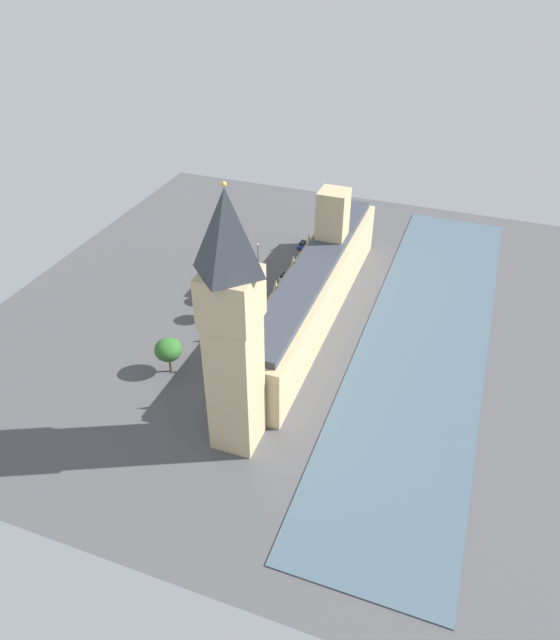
% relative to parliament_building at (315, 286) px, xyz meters
% --- Properties ---
extents(ground_plane, '(149.11, 149.11, 0.00)m').
position_rel_parliament_building_xyz_m(ground_plane, '(1.99, 1.31, -7.89)').
color(ground_plane, '#4C4C4F').
extents(river_thames, '(28.33, 134.20, 0.25)m').
position_rel_parliament_building_xyz_m(river_thames, '(-27.67, 1.31, -7.76)').
color(river_thames, '#475B6B').
rests_on(river_thames, ground).
extents(parliament_building, '(11.61, 79.11, 27.15)m').
position_rel_parliament_building_xyz_m(parliament_building, '(0.00, 0.00, 0.00)').
color(parliament_building, tan).
rests_on(parliament_building, ground).
extents(clock_tower, '(9.11, 9.11, 51.27)m').
position_rel_parliament_building_xyz_m(clock_tower, '(0.85, 45.48, 18.61)').
color(clock_tower, tan).
rests_on(clock_tower, ground).
extents(car_blue_opposite_hall, '(2.01, 4.45, 1.74)m').
position_rel_parliament_building_xyz_m(car_blue_opposite_hall, '(13.70, -31.75, -7.00)').
color(car_blue_opposite_hall, navy).
rests_on(car_blue_opposite_hall, ground).
extents(car_white_far_end, '(1.96, 4.06, 1.74)m').
position_rel_parliament_building_xyz_m(car_white_far_end, '(12.45, -12.33, -7.00)').
color(car_white_far_end, silver).
rests_on(car_white_far_end, ground).
extents(car_dark_green_by_river_gate, '(2.01, 4.47, 1.74)m').
position_rel_parliament_building_xyz_m(car_dark_green_by_river_gate, '(11.65, 3.20, -7.00)').
color(car_dark_green_by_river_gate, '#19472D').
rests_on(car_dark_green_by_river_gate, ground).
extents(double_decker_bus_near_tower, '(2.69, 10.51, 4.75)m').
position_rel_parliament_building_xyz_m(double_decker_bus_near_tower, '(14.06, 20.65, -5.25)').
color(double_decker_bus_near_tower, red).
rests_on(double_decker_bus_near_tower, ground).
extents(pedestrian_kerbside, '(0.72, 0.66, 1.72)m').
position_rel_parliament_building_xyz_m(pedestrian_kerbside, '(7.76, -2.08, -7.12)').
color(pedestrian_kerbside, '#336B60').
rests_on(pedestrian_kerbside, ground).
extents(pedestrian_under_trees, '(0.56, 0.64, 1.60)m').
position_rel_parliament_building_xyz_m(pedestrian_under_trees, '(7.22, 10.63, -7.17)').
color(pedestrian_under_trees, gray).
rests_on(pedestrian_under_trees, ground).
extents(plane_tree_midblock, '(5.11, 5.11, 9.41)m').
position_rel_parliament_building_xyz_m(plane_tree_midblock, '(21.30, 1.69, -0.72)').
color(plane_tree_midblock, brown).
rests_on(plane_tree_midblock, ground).
extents(plane_tree_leading, '(5.84, 5.84, 8.44)m').
position_rel_parliament_building_xyz_m(plane_tree_leading, '(22.55, 32.46, -1.96)').
color(plane_tree_leading, brown).
rests_on(plane_tree_leading, ground).
extents(plane_tree_trailing, '(4.50, 4.50, 7.54)m').
position_rel_parliament_building_xyz_m(plane_tree_trailing, '(22.02, 11.06, -2.31)').
color(plane_tree_trailing, brown).
rests_on(plane_tree_trailing, ground).
extents(plane_tree_corner, '(4.82, 4.82, 7.39)m').
position_rel_parliament_building_xyz_m(plane_tree_corner, '(22.66, -1.24, -2.59)').
color(plane_tree_corner, brown).
rests_on(plane_tree_corner, ground).
extents(street_lamp_slot_10, '(0.56, 0.56, 6.30)m').
position_rel_parliament_building_xyz_m(street_lamp_slot_10, '(22.29, -12.03, -3.49)').
color(street_lamp_slot_10, black).
rests_on(street_lamp_slot_10, ground).
extents(street_lamp_slot_11, '(0.56, 0.56, 6.85)m').
position_rel_parliament_building_xyz_m(street_lamp_slot_11, '(22.03, -17.16, -3.16)').
color(street_lamp_slot_11, black).
rests_on(street_lamp_slot_11, ground).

